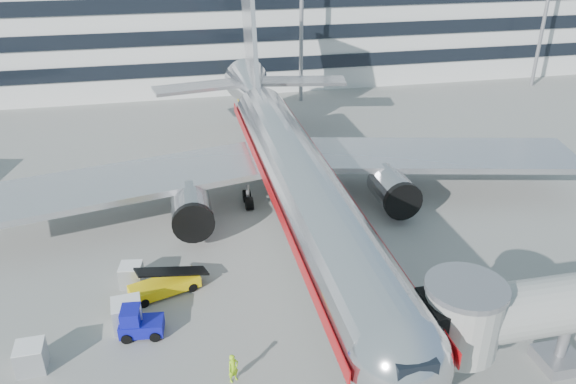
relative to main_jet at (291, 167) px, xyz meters
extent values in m
plane|color=gray|center=(0.00, -11.72, -4.23)|extent=(180.00, 180.00, 0.00)
cube|color=yellow|center=(0.00, -1.72, -4.23)|extent=(0.25, 70.00, 0.01)
cylinder|color=silver|center=(0.00, -3.72, -0.03)|extent=(5.00, 36.00, 5.00)
sphere|color=silver|center=(0.00, -21.72, -0.03)|extent=(5.00, 5.00, 5.00)
cone|color=silver|center=(0.00, 19.28, 0.57)|extent=(5.00, 10.00, 5.00)
cube|color=black|center=(0.00, -23.22, 1.09)|extent=(1.80, 1.20, 0.90)
cube|color=#B7B7BC|center=(13.00, 1.78, -0.83)|extent=(24.95, 12.07, 0.50)
cube|color=#B7B7BC|center=(-13.00, 1.78, -0.83)|extent=(24.95, 12.07, 0.50)
cylinder|color=#99999E|center=(8.00, -1.72, -2.03)|extent=(3.00, 4.20, 3.00)
cylinder|color=#99999E|center=(-8.00, -1.72, -2.03)|extent=(3.00, 4.20, 3.00)
cylinder|color=black|center=(8.00, -3.72, -2.03)|extent=(3.10, 0.50, 3.10)
cylinder|color=black|center=(-8.00, -3.72, -2.03)|extent=(3.10, 0.50, 3.10)
cube|color=#B7B7BC|center=(0.00, 19.78, 4.97)|extent=(0.45, 9.39, 13.72)
cube|color=#B7B7BC|center=(5.50, 20.28, 1.17)|extent=(10.41, 4.94, 0.35)
cube|color=#B7B7BC|center=(-5.50, 20.28, 1.17)|extent=(10.41, 4.94, 0.35)
cylinder|color=gray|center=(0.00, -19.72, -3.33)|extent=(0.24, 0.24, 1.80)
cylinder|color=gray|center=(3.20, 2.28, -3.23)|extent=(0.30, 0.30, 2.00)
cylinder|color=gray|center=(-3.20, 2.28, -3.23)|extent=(0.30, 0.30, 2.00)
cube|color=#B40C10|center=(2.52, -3.72, 0.27)|extent=(0.06, 38.00, 0.90)
cube|color=#B40C10|center=(-2.52, -3.72, 0.27)|extent=(0.06, 38.00, 0.90)
cylinder|color=#A8A8A3|center=(10.50, -19.72, -0.03)|extent=(13.00, 3.00, 3.00)
cylinder|color=#A8A8A3|center=(4.20, -19.72, -0.03)|extent=(3.80, 3.80, 3.40)
cylinder|color=gray|center=(4.20, -19.72, 1.87)|extent=(4.00, 4.00, 0.30)
cube|color=black|center=(2.90, -19.72, -0.03)|extent=(1.40, 2.60, 2.60)
cylinder|color=gray|center=(10.50, -19.72, -2.63)|extent=(0.56, 0.56, 3.20)
cube|color=gray|center=(10.50, -19.72, -3.88)|extent=(2.20, 2.20, 0.70)
cylinder|color=black|center=(9.60, -19.72, -3.88)|extent=(0.35, 0.70, 0.70)
cylinder|color=black|center=(11.40, -19.72, -3.88)|extent=(0.35, 0.70, 0.70)
cube|color=silver|center=(0.00, 46.28, 3.27)|extent=(150.00, 24.00, 15.00)
cube|color=black|center=(0.00, 34.18, -0.23)|extent=(150.00, 0.30, 1.80)
cube|color=black|center=(0.00, 34.18, 3.77)|extent=(150.00, 0.30, 1.80)
cube|color=black|center=(0.00, 34.18, 7.77)|extent=(150.00, 0.30, 1.80)
cylinder|color=gray|center=(8.00, 30.28, 8.27)|extent=(0.50, 0.50, 25.00)
cube|color=yellow|center=(-10.27, -8.64, -3.68)|extent=(4.70, 2.91, 0.70)
cube|color=black|center=(-10.27, -8.64, -2.78)|extent=(4.75, 2.51, 1.54)
cylinder|color=black|center=(-12.02, -8.47, -3.93)|extent=(0.66, 0.46, 0.60)
cylinder|color=black|center=(-11.58, -9.81, -3.93)|extent=(0.66, 0.46, 0.60)
cylinder|color=black|center=(-8.97, -7.46, -3.93)|extent=(0.66, 0.46, 0.60)
cylinder|color=black|center=(-8.53, -8.80, -3.93)|extent=(0.66, 0.46, 0.60)
cube|color=#0D1096|center=(-11.64, -12.41, -3.66)|extent=(2.62, 1.68, 0.80)
cube|color=#0D1096|center=(-12.17, -12.35, -2.86)|extent=(1.20, 1.44, 0.98)
cube|color=black|center=(-12.17, -12.35, -2.55)|extent=(1.09, 1.25, 0.09)
cylinder|color=black|center=(-12.37, -11.66, -3.92)|extent=(0.65, 0.33, 0.62)
cylinder|color=black|center=(-12.51, -12.98, -3.92)|extent=(0.65, 0.33, 0.62)
cylinder|color=black|center=(-10.78, -11.83, -3.92)|extent=(0.65, 0.33, 0.62)
cylinder|color=black|center=(-10.92, -13.15, -3.92)|extent=(0.65, 0.33, 0.62)
cube|color=#B7B9BE|center=(-17.37, -14.00, -3.47)|extent=(1.54, 1.54, 1.54)
cube|color=white|center=(-17.37, -14.00, -2.68)|extent=(1.54, 1.54, 0.06)
cube|color=#B7B9BE|center=(-12.38, -7.21, -3.51)|extent=(1.61, 1.61, 1.45)
cube|color=white|center=(-12.38, -7.21, -2.76)|extent=(1.61, 1.61, 0.05)
cube|color=#B7B9BE|center=(-12.45, -11.58, -3.36)|extent=(1.82, 1.82, 1.74)
cube|color=white|center=(-12.45, -11.58, -2.47)|extent=(1.82, 1.82, 0.07)
imported|color=#A8EF19|center=(-6.89, -17.15, -3.39)|extent=(0.73, 0.65, 1.69)
camera|label=1|loc=(-8.77, -39.31, 17.83)|focal=35.00mm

